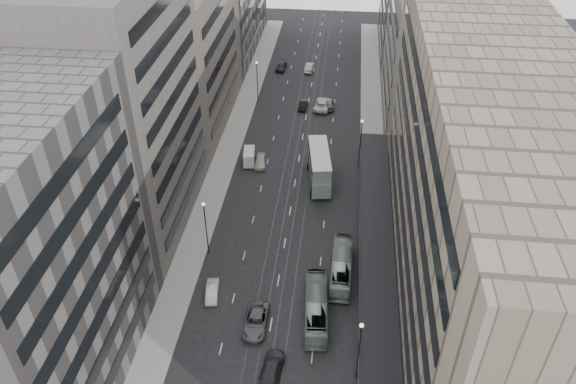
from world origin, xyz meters
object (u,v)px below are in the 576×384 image
at_px(double_decker, 319,166).
at_px(panel_van, 249,157).
at_px(sedan_1, 212,291).
at_px(bus_near, 316,308).
at_px(bus_far, 341,267).
at_px(sedan_2, 256,321).

distance_m(double_decker, panel_van, 12.30).
bearing_deg(sedan_1, bus_near, -16.78).
relative_size(bus_near, panel_van, 2.66).
distance_m(bus_far, sedan_1, 16.13).
xyz_separation_m(double_decker, sedan_1, (-11.23, -24.84, -2.30)).
height_order(panel_van, sedan_1, panel_van).
relative_size(panel_van, sedan_1, 0.99).
height_order(sedan_1, sedan_2, sedan_2).
xyz_separation_m(bus_near, panel_van, (-12.86, 30.90, -0.15)).
bearing_deg(sedan_2, panel_van, 101.35).
height_order(bus_far, sedan_1, bus_far).
height_order(bus_far, panel_van, bus_far).
xyz_separation_m(sedan_1, sedan_2, (5.95, -4.12, 0.12)).
distance_m(bus_far, panel_van, 28.48).
bearing_deg(sedan_2, double_decker, 80.38).
bearing_deg(sedan_2, bus_near, 18.58).
bearing_deg(double_decker, bus_far, -86.40).
bearing_deg(sedan_2, bus_far, 45.22).
height_order(double_decker, sedan_2, double_decker).
relative_size(bus_near, sedan_1, 2.64).
distance_m(bus_near, panel_van, 33.47).
bearing_deg(sedan_1, panel_van, 82.61).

